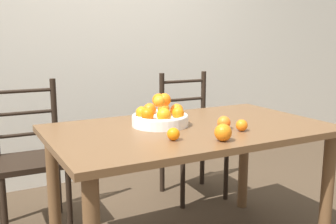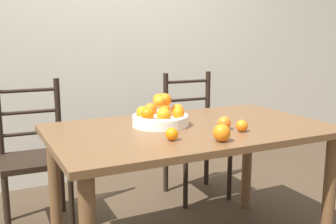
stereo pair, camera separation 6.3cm
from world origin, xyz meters
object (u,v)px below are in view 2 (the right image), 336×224
(orange_loose_1, at_px, (222,133))
(chair_left, at_px, (34,159))
(orange_loose_3, at_px, (172,134))
(orange_loose_2, at_px, (224,123))
(chair_right, at_px, (195,138))
(fruit_bowl, at_px, (161,116))
(orange_loose_0, at_px, (242,126))

(orange_loose_1, height_order, chair_left, chair_left)
(orange_loose_3, bearing_deg, orange_loose_1, -30.89)
(orange_loose_2, distance_m, chair_right, 1.02)
(orange_loose_2, distance_m, chair_left, 1.30)
(orange_loose_1, height_order, orange_loose_2, orange_loose_1)
(fruit_bowl, bearing_deg, orange_loose_2, -41.59)
(orange_loose_0, xyz_separation_m, chair_left, (-0.93, 0.99, -0.33))
(fruit_bowl, bearing_deg, orange_loose_0, -44.60)
(orange_loose_1, distance_m, chair_left, 1.36)
(orange_loose_3, bearing_deg, chair_left, 117.86)
(orange_loose_1, bearing_deg, orange_loose_0, 30.15)
(orange_loose_0, xyz_separation_m, chair_right, (0.29, 0.99, -0.33))
(chair_left, bearing_deg, fruit_bowl, -46.12)
(fruit_bowl, relative_size, orange_loose_1, 3.75)
(fruit_bowl, xyz_separation_m, orange_loose_0, (0.32, -0.32, -0.02))
(chair_left, bearing_deg, orange_loose_2, -44.39)
(orange_loose_1, height_order, orange_loose_3, orange_loose_1)
(orange_loose_0, height_order, orange_loose_3, same)
(orange_loose_1, bearing_deg, orange_loose_2, 53.15)
(orange_loose_0, bearing_deg, orange_loose_3, 179.81)
(chair_right, bearing_deg, orange_loose_1, -112.02)
(fruit_bowl, height_order, orange_loose_3, fruit_bowl)
(orange_loose_1, xyz_separation_m, chair_right, (0.50, 1.11, -0.34))
(fruit_bowl, distance_m, orange_loose_0, 0.45)
(orange_loose_0, xyz_separation_m, orange_loose_2, (-0.06, 0.08, 0.00))
(orange_loose_3, xyz_separation_m, chair_left, (-0.52, 0.98, -0.33))
(orange_loose_1, relative_size, chair_right, 0.09)
(fruit_bowl, xyz_separation_m, chair_left, (-0.61, 0.67, -0.36))
(orange_loose_3, distance_m, chair_right, 1.25)
(fruit_bowl, height_order, orange_loose_1, fruit_bowl)
(orange_loose_0, relative_size, chair_right, 0.06)
(fruit_bowl, height_order, orange_loose_0, fruit_bowl)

